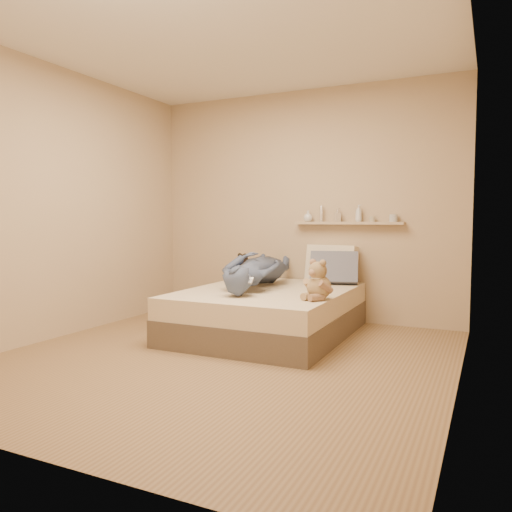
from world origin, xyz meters
The scene contains 10 objects.
room centered at (0.00, 0.00, 1.30)m, with size 3.80×3.80×3.80m.
bed centered at (0.00, 0.93, 0.22)m, with size 1.50×1.90×0.45m.
game_console centered at (0.00, 0.41, 0.60)m, with size 0.17×0.08×0.06m.
teddy_bear centered at (0.64, 0.54, 0.60)m, with size 0.28×0.29×0.35m.
dark_plush centered at (-0.53, 1.42, 0.59)m, with size 0.20×0.20×0.31m.
pillow_cream centered at (0.39, 1.76, 0.65)m, with size 0.55×0.16×0.40m, color #F0E6BE.
pillow_grey centered at (0.46, 1.62, 0.62)m, with size 0.50×0.14×0.34m, color slate.
person centered at (-0.19, 1.03, 0.63)m, with size 0.55×1.52×0.36m, color #414967.
wall_shelf centered at (0.55, 1.84, 1.10)m, with size 1.20×0.12×0.03m, color tan.
shelf_bottles centered at (0.47, 1.84, 1.18)m, with size 1.06×0.13×0.18m.
Camera 1 is at (1.98, -3.52, 1.14)m, focal length 35.00 mm.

